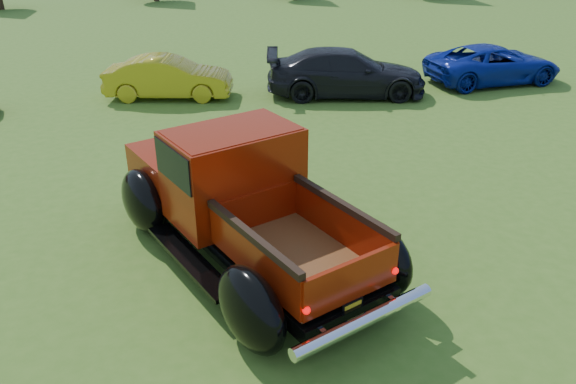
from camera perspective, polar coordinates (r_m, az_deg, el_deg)
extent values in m
plane|color=#3F641C|center=(9.80, -0.70, -5.32)|extent=(120.00, 120.00, 0.00)
cylinder|color=black|center=(7.51, -3.02, -12.35)|extent=(0.63, 0.95, 0.92)
cylinder|color=black|center=(8.48, 8.30, -7.54)|extent=(0.63, 0.95, 0.92)
cylinder|color=black|center=(10.33, -13.84, -1.46)|extent=(0.63, 0.95, 0.92)
cylinder|color=black|center=(11.05, -4.51, 1.20)|extent=(0.63, 0.95, 0.92)
cube|color=black|center=(9.23, -4.11, -3.82)|extent=(3.68, 5.56, 0.23)
cube|color=maroon|center=(10.52, -9.49, 2.71)|extent=(2.48, 2.37, 0.71)
cube|color=silver|center=(11.28, -11.46, 4.12)|extent=(1.70, 0.82, 0.57)
cube|color=maroon|center=(9.15, -5.57, 1.88)|extent=(2.40, 2.04, 1.49)
cube|color=black|center=(8.99, -5.68, 4.20)|extent=(2.39, 1.96, 0.57)
cube|color=maroon|center=(8.88, -5.77, 6.04)|extent=(2.27, 1.90, 0.09)
cube|color=brown|center=(8.11, 1.09, -6.85)|extent=(2.35, 2.72, 0.06)
cube|color=maroon|center=(7.59, -3.67, -6.78)|extent=(1.00, 2.11, 0.60)
cube|color=maroon|center=(8.36, 5.42, -3.46)|extent=(1.00, 2.11, 0.60)
cube|color=maroon|center=(8.78, -3.25, -1.83)|extent=(1.43, 0.69, 0.60)
cube|color=maroon|center=(7.21, 6.48, -8.94)|extent=(1.43, 0.70, 0.60)
cube|color=black|center=(7.40, -3.75, -4.49)|extent=(1.04, 2.13, 0.10)
cube|color=black|center=(8.19, 5.53, -1.31)|extent=(1.04, 2.13, 0.10)
ellipsoid|color=black|center=(7.38, -3.81, -11.83)|extent=(0.98, 1.32, 1.01)
ellipsoid|color=black|center=(8.47, 8.94, -6.51)|extent=(0.98, 1.32, 1.01)
ellipsoid|color=black|center=(10.23, -14.51, -0.94)|extent=(0.98, 1.32, 1.01)
ellipsoid|color=black|center=(11.04, -4.03, 1.99)|extent=(0.98, 1.32, 1.01)
cube|color=black|center=(8.85, -9.97, -6.72)|extent=(1.33, 2.34, 0.07)
cube|color=black|center=(9.78, 1.56, -2.83)|extent=(1.33, 2.34, 0.07)
cylinder|color=silver|center=(7.30, 7.80, -12.77)|extent=(2.11, 1.09, 0.18)
cube|color=black|center=(7.40, 6.57, -11.49)|extent=(0.32, 0.16, 0.17)
cube|color=gold|center=(7.40, 6.63, -11.54)|extent=(0.25, 0.12, 0.11)
sphere|color=#CC0505|center=(6.88, 1.88, -11.93)|extent=(0.10, 0.10, 0.10)
sphere|color=#CC0505|center=(7.68, 10.80, -7.86)|extent=(0.10, 0.10, 0.10)
imported|color=#B19C17|center=(17.95, -12.04, 11.31)|extent=(4.02, 2.01, 1.26)
imported|color=black|center=(17.91, 5.92, 11.98)|extent=(5.18, 2.77, 1.43)
imported|color=navy|center=(20.45, 20.13, 12.11)|extent=(4.73, 2.58, 1.26)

